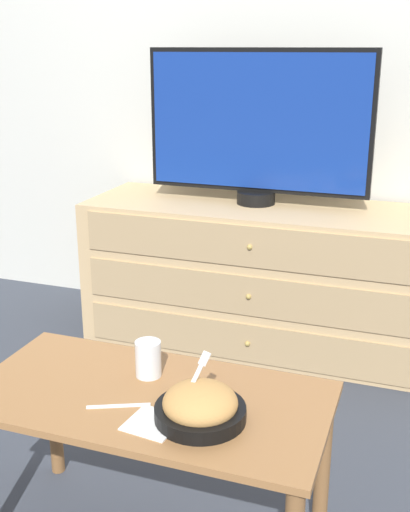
# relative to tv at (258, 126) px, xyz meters

# --- Properties ---
(ground_plane) EXTENTS (12.00, 12.00, 0.00)m
(ground_plane) POSITION_rel_tv_xyz_m (0.04, 0.28, -1.04)
(ground_plane) COLOR #383D47
(wall_back) EXTENTS (12.00, 0.05, 2.60)m
(wall_back) POSITION_rel_tv_xyz_m (0.04, 0.30, 0.26)
(wall_back) COLOR silver
(wall_back) RESTS_ON ground_plane
(dresser) EXTENTS (1.70, 0.58, 0.68)m
(dresser) POSITION_rel_tv_xyz_m (0.06, -0.04, -0.70)
(dresser) COLOR tan
(dresser) RESTS_ON ground_plane
(tv) EXTENTS (1.04, 0.18, 0.70)m
(tv) POSITION_rel_tv_xyz_m (0.00, 0.00, 0.00)
(tv) COLOR black
(tv) RESTS_ON dresser
(coffee_table) EXTENTS (0.97, 0.49, 0.50)m
(coffee_table) POSITION_rel_tv_xyz_m (0.11, -1.47, -0.62)
(coffee_table) COLOR #9E6B3D
(coffee_table) RESTS_ON ground_plane
(takeout_bowl) EXTENTS (0.23, 0.23, 0.16)m
(takeout_bowl) POSITION_rel_tv_xyz_m (0.28, -1.54, -0.51)
(takeout_bowl) COLOR black
(takeout_bowl) RESTS_ON coffee_table
(drink_cup) EXTENTS (0.07, 0.07, 0.10)m
(drink_cup) POSITION_rel_tv_xyz_m (0.06, -1.37, -0.50)
(drink_cup) COLOR beige
(drink_cup) RESTS_ON coffee_table
(napkin) EXTENTS (0.14, 0.14, 0.00)m
(napkin) POSITION_rel_tv_xyz_m (0.17, -1.59, -0.54)
(napkin) COLOR white
(napkin) RESTS_ON coffee_table
(knife) EXTENTS (0.15, 0.08, 0.00)m
(knife) POSITION_rel_tv_xyz_m (0.06, -1.55, -0.54)
(knife) COLOR white
(knife) RESTS_ON coffee_table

